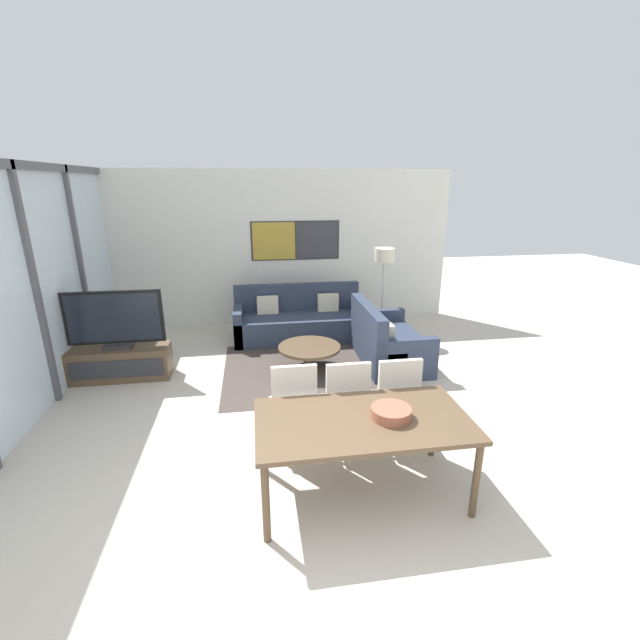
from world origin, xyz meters
TOP-DOWN VIEW (x-y plane):
  - ground_plane at (0.00, 0.00)m, footprint 24.00×24.00m
  - wall_back at (0.01, 5.50)m, footprint 6.70×0.09m
  - window_wall_left at (-2.84, 2.75)m, footprint 0.07×5.50m
  - area_rug at (0.38, 3.17)m, footprint 2.43×2.14m
  - tv_console at (-2.20, 3.28)m, footprint 1.29×0.43m
  - television at (-2.20, 3.29)m, footprint 1.25×0.20m
  - sofa_main at (0.38, 4.58)m, footprint 2.19×0.87m
  - sofa_side at (1.53, 3.30)m, footprint 0.87×1.51m
  - coffee_table at (0.38, 3.17)m, footprint 0.88×0.88m
  - dining_table at (0.48, 0.56)m, footprint 1.76×0.95m
  - dining_chair_left at (-0.02, 1.27)m, footprint 0.46×0.46m
  - dining_chair_centre at (0.48, 1.24)m, footprint 0.46×0.46m
  - dining_chair_right at (0.99, 1.24)m, footprint 0.46×0.46m
  - fruit_bowl at (0.72, 0.54)m, footprint 0.33×0.33m
  - floor_lamp at (1.80, 4.40)m, footprint 0.34×0.34m

SIDE VIEW (x-z plane):
  - ground_plane at x=0.00m, z-range 0.00..0.00m
  - area_rug at x=0.38m, z-range 0.00..0.01m
  - tv_console at x=-2.20m, z-range 0.00..0.44m
  - coffee_table at x=0.38m, z-range 0.09..0.45m
  - sofa_side at x=1.53m, z-range -0.16..0.72m
  - sofa_main at x=0.38m, z-range -0.16..0.72m
  - dining_chair_left at x=-0.02m, z-range 0.04..1.01m
  - dining_chair_centre at x=0.48m, z-range 0.04..1.01m
  - dining_chair_right at x=0.99m, z-range 0.04..1.01m
  - dining_table at x=0.48m, z-range 0.30..1.02m
  - fruit_bowl at x=0.72m, z-range 0.73..0.82m
  - television at x=-2.20m, z-range 0.45..1.23m
  - floor_lamp at x=1.80m, z-range 0.53..2.07m
  - wall_back at x=0.01m, z-range 0.00..2.80m
  - window_wall_left at x=-2.84m, z-range 0.13..2.93m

